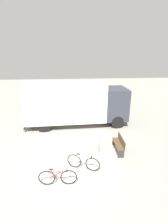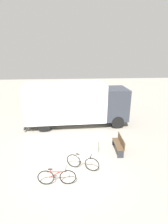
{
  "view_description": "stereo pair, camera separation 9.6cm",
  "coord_description": "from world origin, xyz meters",
  "views": [
    {
      "loc": [
        0.07,
        -7.11,
        5.67
      ],
      "look_at": [
        0.97,
        3.91,
        1.77
      ],
      "focal_mm": 28.0,
      "sensor_mm": 36.0,
      "label": 1
    },
    {
      "loc": [
        0.16,
        -7.11,
        5.67
      ],
      "look_at": [
        0.97,
        3.91,
        1.77
      ],
      "focal_mm": 28.0,
      "sensor_mm": 36.0,
      "label": 2
    }
  ],
  "objects": [
    {
      "name": "delivery_truck",
      "position": [
        0.46,
        5.94,
        1.84
      ],
      "size": [
        7.95,
        2.63,
        3.34
      ],
      "rotation": [
        0.0,
        0.0,
        0.04
      ],
      "color": "white",
      "rests_on": "ground"
    },
    {
      "name": "ground_plane",
      "position": [
        0.0,
        0.0,
        0.0
      ],
      "size": [
        60.0,
        60.0,
        0.0
      ],
      "primitive_type": "plane",
      "color": "gray"
    },
    {
      "name": "bicycle_middle",
      "position": [
        0.64,
        0.26,
        0.39
      ],
      "size": [
        1.6,
        0.7,
        0.84
      ],
      "rotation": [
        0.0,
        0.0,
        -0.38
      ],
      "color": "black",
      "rests_on": "ground"
    },
    {
      "name": "bicycle_near",
      "position": [
        -0.57,
        -0.74,
        0.39
      ],
      "size": [
        1.71,
        0.44,
        0.84
      ],
      "rotation": [
        0.0,
        0.0,
        -0.05
      ],
      "color": "black",
      "rests_on": "ground"
    },
    {
      "name": "park_bench",
      "position": [
        2.89,
        1.75,
        0.5
      ],
      "size": [
        0.43,
        1.51,
        0.92
      ],
      "rotation": [
        0.0,
        0.0,
        1.55
      ],
      "color": "brown",
      "rests_on": "ground"
    },
    {
      "name": "bollard_near_bench",
      "position": [
        1.53,
        1.76,
        0.45
      ],
      "size": [
        0.34,
        0.34,
        0.83
      ],
      "color": "#B2AD9E",
      "rests_on": "ground"
    }
  ]
}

